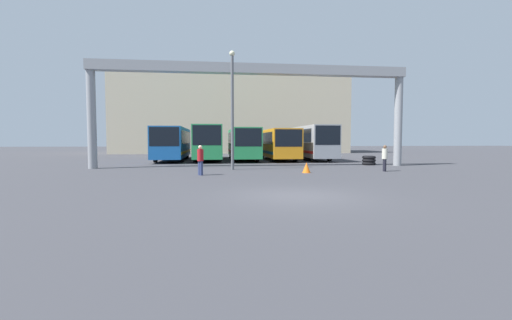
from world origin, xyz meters
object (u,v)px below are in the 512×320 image
(bus_slot_1, at_px, (208,141))
(pedestrian_far_center, at_px, (200,159))
(bus_slot_0, at_px, (173,142))
(tire_stack, at_px, (369,160))
(pedestrian_near_right, at_px, (385,157))
(bus_slot_4, at_px, (309,141))
(bus_slot_2, at_px, (243,142))
(traffic_cone, at_px, (306,168))
(lamp_post, at_px, (232,105))
(bus_slot_3, at_px, (278,143))

(bus_slot_1, height_order, pedestrian_far_center, bus_slot_1)
(bus_slot_0, distance_m, tire_stack, 18.34)
(bus_slot_1, bearing_deg, pedestrian_near_right, -50.81)
(bus_slot_0, xyz_separation_m, bus_slot_1, (3.43, -0.13, 0.09))
(bus_slot_4, bearing_deg, bus_slot_2, -179.35)
(traffic_cone, bearing_deg, bus_slot_2, 100.62)
(bus_slot_0, distance_m, pedestrian_far_center, 15.33)
(bus_slot_1, height_order, tire_stack, bus_slot_1)
(traffic_cone, xyz_separation_m, lamp_post, (-4.31, 2.74, 3.95))
(bus_slot_0, height_order, lamp_post, lamp_post)
(bus_slot_3, bearing_deg, tire_stack, -52.70)
(bus_slot_3, xyz_separation_m, tire_stack, (5.92, -7.77, -1.37))
(bus_slot_4, xyz_separation_m, lamp_post, (-8.51, -11.55, 2.35))
(bus_slot_0, relative_size, pedestrian_near_right, 7.02)
(bus_slot_0, xyz_separation_m, bus_slot_4, (13.74, 0.05, 0.11))
(tire_stack, relative_size, lamp_post, 0.13)
(bus_slot_2, xyz_separation_m, pedestrian_far_center, (-3.61, -14.92, -0.88))
(bus_slot_4, bearing_deg, pedestrian_near_right, -86.17)
(bus_slot_1, relative_size, lamp_post, 1.45)
(bus_slot_0, distance_m, bus_slot_2, 6.87)
(bus_slot_0, relative_size, tire_stack, 11.13)
(bus_slot_1, xyz_separation_m, lamp_post, (1.79, -11.37, 2.36))
(bus_slot_3, bearing_deg, pedestrian_near_right, -71.74)
(bus_slot_1, distance_m, lamp_post, 11.75)
(pedestrian_near_right, relative_size, lamp_post, 0.21)
(bus_slot_2, distance_m, pedestrian_far_center, 15.38)
(tire_stack, bearing_deg, traffic_cone, -139.08)
(bus_slot_2, distance_m, traffic_cone, 14.53)
(traffic_cone, xyz_separation_m, tire_stack, (6.69, 5.80, 0.05))
(bus_slot_2, relative_size, bus_slot_4, 0.99)
(traffic_cone, relative_size, tire_stack, 0.60)
(bus_slot_0, bearing_deg, bus_slot_1, -2.14)
(pedestrian_far_center, height_order, pedestrian_near_right, pedestrian_far_center)
(bus_slot_0, relative_size, bus_slot_2, 1.01)
(traffic_cone, distance_m, tire_stack, 8.85)
(tire_stack, xyz_separation_m, lamp_post, (-10.99, -3.06, 3.90))
(bus_slot_3, relative_size, pedestrian_far_center, 6.09)
(bus_slot_2, relative_size, pedestrian_far_center, 6.86)
(bus_slot_0, distance_m, lamp_post, 12.87)
(pedestrian_far_center, bearing_deg, bus_slot_2, -51.19)
(bus_slot_1, xyz_separation_m, bus_slot_3, (6.87, -0.54, -0.17))
(bus_slot_0, bearing_deg, traffic_cone, -56.20)
(pedestrian_far_center, distance_m, pedestrian_near_right, 11.46)
(bus_slot_2, relative_size, pedestrian_near_right, 6.98)
(pedestrian_near_right, bearing_deg, traffic_cone, 110.33)
(bus_slot_1, bearing_deg, bus_slot_2, 1.66)
(bus_slot_3, height_order, pedestrian_far_center, bus_slot_3)
(bus_slot_3, height_order, lamp_post, lamp_post)
(bus_slot_0, height_order, bus_slot_1, bus_slot_1)
(bus_slot_1, xyz_separation_m, bus_slot_4, (10.30, 0.18, 0.01))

